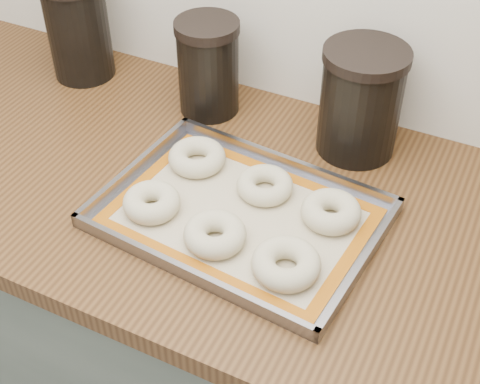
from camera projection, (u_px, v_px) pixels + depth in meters
The scene contains 13 objects.
cabinet at pixel (192, 330), 1.54m from camera, with size 3.00×0.65×0.86m, color slate.
countertop at pixel (180, 182), 1.24m from camera, with size 3.06×0.68×0.04m, color brown.
baking_tray at pixel (240, 215), 1.14m from camera, with size 0.49×0.37×0.03m.
baking_mat at pixel (240, 216), 1.14m from camera, with size 0.44×0.33×0.00m.
bagel_front_left at pixel (152, 202), 1.14m from camera, with size 0.10×0.10×0.04m, color beige.
bagel_front_mid at pixel (215, 234), 1.08m from camera, with size 0.10×0.10×0.04m, color beige.
bagel_front_right at pixel (286, 264), 1.03m from camera, with size 0.11×0.11×0.04m, color beige.
bagel_back_left at pixel (197, 157), 1.23m from camera, with size 0.11×0.11×0.04m, color beige.
bagel_back_mid at pixel (265, 185), 1.18m from camera, with size 0.10×0.10×0.03m, color beige.
bagel_back_right at pixel (331, 212), 1.12m from camera, with size 0.10×0.10×0.04m, color beige.
canister_left at pixel (78, 28), 1.42m from camera, with size 0.14×0.14×0.22m.
canister_mid at pixel (208, 67), 1.33m from camera, with size 0.13×0.13×0.20m.
canister_right at pixel (361, 101), 1.22m from camera, with size 0.16×0.16×0.21m.
Camera 1 is at (0.52, 0.88, 1.69)m, focal length 50.00 mm.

